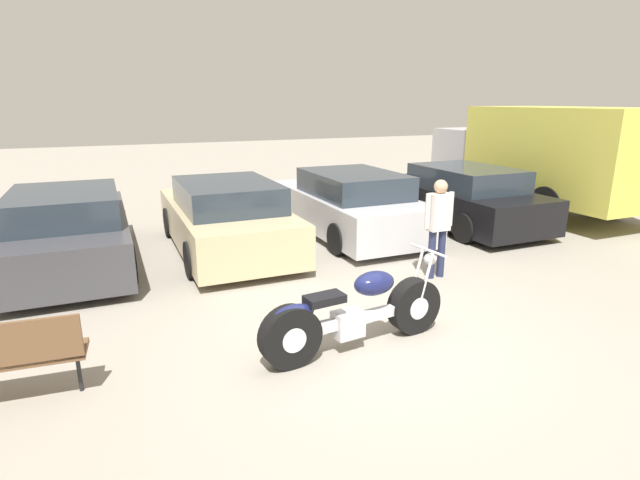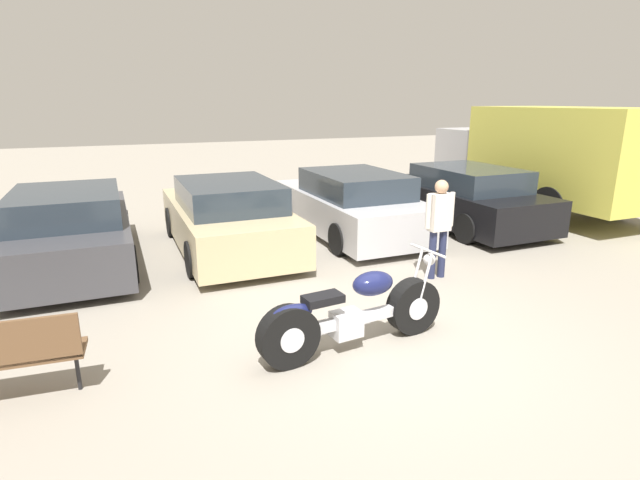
{
  "view_description": "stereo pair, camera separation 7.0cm",
  "coord_description": "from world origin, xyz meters",
  "px_view_note": "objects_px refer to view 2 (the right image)",
  "views": [
    {
      "loc": [
        -2.85,
        -4.73,
        2.8
      ],
      "look_at": [
        -0.11,
        1.61,
        0.85
      ],
      "focal_mm": 28.0,
      "sensor_mm": 36.0,
      "label": 1
    },
    {
      "loc": [
        -2.78,
        -4.76,
        2.8
      ],
      "look_at": [
        -0.11,
        1.61,
        0.85
      ],
      "focal_mm": 28.0,
      "sensor_mm": 36.0,
      "label": 2
    }
  ],
  "objects_px": {
    "parked_car_silver": "(350,205)",
    "parked_car_champagne": "(227,217)",
    "parked_car_dark_grey": "(71,230)",
    "parked_car_black": "(462,198)",
    "delivery_truck": "(546,155)",
    "motorcycle": "(353,314)",
    "person_standing": "(439,221)"
  },
  "relations": [
    {
      "from": "motorcycle",
      "to": "parked_car_dark_grey",
      "type": "height_order",
      "value": "parked_car_dark_grey"
    },
    {
      "from": "parked_car_champagne",
      "to": "person_standing",
      "type": "height_order",
      "value": "person_standing"
    },
    {
      "from": "parked_car_black",
      "to": "delivery_truck",
      "type": "xyz_separation_m",
      "value": [
        2.76,
        0.32,
        0.83
      ]
    },
    {
      "from": "parked_car_black",
      "to": "person_standing",
      "type": "height_order",
      "value": "person_standing"
    },
    {
      "from": "delivery_truck",
      "to": "motorcycle",
      "type": "bearing_deg",
      "value": -148.49
    },
    {
      "from": "parked_car_dark_grey",
      "to": "parked_car_champagne",
      "type": "xyz_separation_m",
      "value": [
        2.7,
        -0.08,
        0.0
      ]
    },
    {
      "from": "motorcycle",
      "to": "parked_car_dark_grey",
      "type": "relative_size",
      "value": 0.54
    },
    {
      "from": "parked_car_silver",
      "to": "parked_car_champagne",
      "type": "bearing_deg",
      "value": -176.12
    },
    {
      "from": "motorcycle",
      "to": "parked_car_silver",
      "type": "bearing_deg",
      "value": 64.29
    },
    {
      "from": "parked_car_champagne",
      "to": "delivery_truck",
      "type": "relative_size",
      "value": 0.75
    },
    {
      "from": "parked_car_champagne",
      "to": "delivery_truck",
      "type": "bearing_deg",
      "value": 1.56
    },
    {
      "from": "parked_car_dark_grey",
      "to": "person_standing",
      "type": "height_order",
      "value": "person_standing"
    },
    {
      "from": "parked_car_dark_grey",
      "to": "parked_car_black",
      "type": "height_order",
      "value": "same"
    },
    {
      "from": "parked_car_silver",
      "to": "parked_car_dark_grey",
      "type": "bearing_deg",
      "value": -178.95
    },
    {
      "from": "motorcycle",
      "to": "delivery_truck",
      "type": "distance_m",
      "value": 9.11
    },
    {
      "from": "parked_car_champagne",
      "to": "person_standing",
      "type": "bearing_deg",
      "value": -46.11
    },
    {
      "from": "motorcycle",
      "to": "parked_car_silver",
      "type": "relative_size",
      "value": 0.54
    },
    {
      "from": "motorcycle",
      "to": "parked_car_silver",
      "type": "height_order",
      "value": "parked_car_silver"
    },
    {
      "from": "motorcycle",
      "to": "parked_car_champagne",
      "type": "relative_size",
      "value": 0.54
    },
    {
      "from": "motorcycle",
      "to": "parked_car_silver",
      "type": "xyz_separation_m",
      "value": [
        2.26,
        4.69,
        0.21
      ]
    },
    {
      "from": "parked_car_champagne",
      "to": "motorcycle",
      "type": "bearing_deg",
      "value": -84.41
    },
    {
      "from": "parked_car_dark_grey",
      "to": "delivery_truck",
      "type": "xyz_separation_m",
      "value": [
        10.86,
        0.14,
        0.83
      ]
    },
    {
      "from": "parked_car_black",
      "to": "delivery_truck",
      "type": "distance_m",
      "value": 2.9
    },
    {
      "from": "parked_car_dark_grey",
      "to": "delivery_truck",
      "type": "height_order",
      "value": "delivery_truck"
    },
    {
      "from": "parked_car_dark_grey",
      "to": "delivery_truck",
      "type": "bearing_deg",
      "value": 0.73
    },
    {
      "from": "parked_car_dark_grey",
      "to": "parked_car_champagne",
      "type": "relative_size",
      "value": 1.0
    },
    {
      "from": "parked_car_champagne",
      "to": "parked_car_silver",
      "type": "bearing_deg",
      "value": 3.88
    },
    {
      "from": "parked_car_silver",
      "to": "parked_car_black",
      "type": "xyz_separation_m",
      "value": [
        2.7,
        -0.28,
        0.0
      ]
    },
    {
      "from": "parked_car_black",
      "to": "delivery_truck",
      "type": "height_order",
      "value": "delivery_truck"
    },
    {
      "from": "parked_car_dark_grey",
      "to": "person_standing",
      "type": "bearing_deg",
      "value": -28.42
    },
    {
      "from": "parked_car_dark_grey",
      "to": "parked_car_black",
      "type": "xyz_separation_m",
      "value": [
        8.11,
        -0.18,
        0.0
      ]
    },
    {
      "from": "parked_car_dark_grey",
      "to": "parked_car_champagne",
      "type": "bearing_deg",
      "value": -1.77
    }
  ]
}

